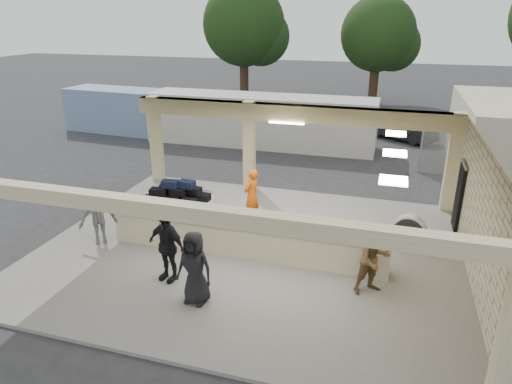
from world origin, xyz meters
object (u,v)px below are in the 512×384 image
(luggage_cart, at_px, (176,198))
(passenger_b, at_px, (166,246))
(car_dark, at_px, (402,128))
(container_white, at_px, (260,120))
(passenger_a, at_px, (374,259))
(drum_fan, at_px, (409,231))
(baggage_counter, at_px, (244,240))
(container_blue, at_px, (143,112))
(passenger_d, at_px, (195,268))
(baggage_handler, at_px, (252,195))
(passenger_c, at_px, (98,216))

(luggage_cart, distance_m, passenger_b, 3.88)
(car_dark, distance_m, container_white, 8.01)
(passenger_a, distance_m, container_white, 14.44)
(luggage_cart, distance_m, car_dark, 15.27)
(passenger_a, xyz_separation_m, passenger_b, (-5.09, -0.92, 0.06))
(drum_fan, bearing_deg, car_dark, 101.78)
(baggage_counter, bearing_deg, container_blue, 129.48)
(baggage_counter, xyz_separation_m, passenger_d, (-0.42, -2.45, 0.43))
(baggage_counter, relative_size, luggage_cart, 3.44)
(baggage_handler, height_order, passenger_d, passenger_d)
(baggage_handler, xyz_separation_m, container_blue, (-9.76, 10.11, 0.25))
(passenger_a, bearing_deg, container_white, 82.57)
(baggage_handler, height_order, car_dark, baggage_handler)
(drum_fan, distance_m, passenger_d, 6.47)
(drum_fan, bearing_deg, baggage_handler, -175.95)
(passenger_b, relative_size, container_blue, 0.20)
(baggage_handler, distance_m, container_white, 9.98)
(drum_fan, height_order, container_blue, container_blue)
(passenger_b, bearing_deg, passenger_a, 24.87)
(drum_fan, distance_m, container_blue, 18.22)
(passenger_c, distance_m, car_dark, 17.97)
(car_dark, bearing_deg, drum_fan, -146.83)
(passenger_a, height_order, passenger_d, passenger_d)
(drum_fan, relative_size, passenger_b, 0.56)
(drum_fan, bearing_deg, container_white, 137.13)
(container_blue, bearing_deg, passenger_d, -52.32)
(luggage_cart, distance_m, baggage_handler, 2.57)
(container_blue, bearing_deg, passenger_b, -54.10)
(passenger_d, relative_size, car_dark, 0.47)
(drum_fan, height_order, passenger_a, passenger_a)
(baggage_counter, relative_size, passenger_d, 4.48)
(luggage_cart, xyz_separation_m, container_blue, (-7.25, 10.64, 0.43))
(drum_fan, bearing_deg, container_blue, 154.81)
(passenger_a, relative_size, container_white, 0.15)
(car_dark, height_order, container_white, container_white)
(baggage_counter, bearing_deg, drum_fan, 21.54)
(drum_fan, distance_m, baggage_handler, 5.03)
(drum_fan, xyz_separation_m, car_dark, (-0.24, 13.49, -0.03))
(container_white, bearing_deg, baggage_counter, -75.64)
(drum_fan, height_order, passenger_c, passenger_c)
(passenger_b, bearing_deg, baggage_handler, 90.89)
(passenger_a, bearing_deg, passenger_b, 155.44)
(luggage_cart, height_order, passenger_c, passenger_c)
(baggage_counter, height_order, container_blue, container_blue)
(baggage_counter, distance_m, container_blue, 16.16)
(baggage_counter, relative_size, car_dark, 2.11)
(passenger_c, bearing_deg, passenger_a, -38.62)
(baggage_handler, distance_m, passenger_b, 4.22)
(passenger_d, bearing_deg, passenger_c, 159.14)
(passenger_b, distance_m, passenger_d, 1.30)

